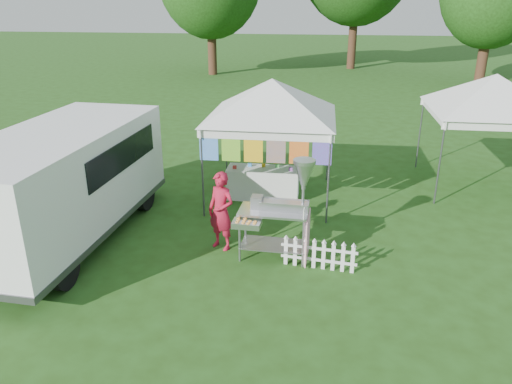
# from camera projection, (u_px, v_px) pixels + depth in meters

# --- Properties ---
(ground) EXTENTS (120.00, 120.00, 0.00)m
(ground) POSITION_uv_depth(u_px,v_px,m) (251.00, 264.00, 9.62)
(ground) COLOR #254814
(ground) RESTS_ON ground
(canopy_main) EXTENTS (4.24, 4.24, 3.45)m
(canopy_main) POSITION_uv_depth(u_px,v_px,m) (272.00, 79.00, 11.74)
(canopy_main) COLOR #59595E
(canopy_main) RESTS_ON ground
(canopy_right) EXTENTS (4.24, 4.24, 3.45)m
(canopy_right) POSITION_uv_depth(u_px,v_px,m) (497.00, 74.00, 12.43)
(canopy_right) COLOR #59595E
(canopy_right) RESTS_ON ground
(donut_cart) EXTENTS (1.50, 0.96, 2.03)m
(donut_cart) POSITION_uv_depth(u_px,v_px,m) (285.00, 202.00, 9.39)
(donut_cart) COLOR gray
(donut_cart) RESTS_ON ground
(vendor) EXTENTS (0.70, 0.61, 1.62)m
(vendor) POSITION_uv_depth(u_px,v_px,m) (221.00, 211.00, 9.95)
(vendor) COLOR #B51632
(vendor) RESTS_ON ground
(cargo_van) EXTENTS (2.58, 5.72, 2.33)m
(cargo_van) POSITION_uv_depth(u_px,v_px,m) (65.00, 181.00, 10.31)
(cargo_van) COLOR white
(cargo_van) RESTS_ON ground
(picket_fence) EXTENTS (1.43, 0.21, 0.56)m
(picket_fence) POSITION_uv_depth(u_px,v_px,m) (319.00, 255.00, 9.36)
(picket_fence) COLOR white
(picket_fence) RESTS_ON ground
(display_table) EXTENTS (1.80, 0.70, 0.78)m
(display_table) POSITION_uv_depth(u_px,v_px,m) (263.00, 183.00, 12.65)
(display_table) COLOR white
(display_table) RESTS_ON ground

